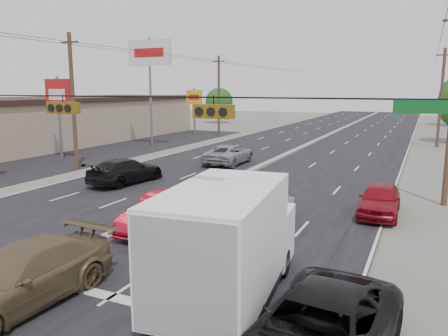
{
  "coord_description": "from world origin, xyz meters",
  "views": [
    {
      "loc": [
        11.37,
        -9.87,
        6.02
      ],
      "look_at": [
        2.58,
        9.07,
        2.2
      ],
      "focal_mm": 35.0,
      "sensor_mm": 36.0,
      "label": 1
    }
  ],
  "objects_px": {
    "queue_car_b": "(264,214)",
    "queue_car_e": "(380,200)",
    "tan_sedan": "(21,277)",
    "queue_car_a": "(248,187)",
    "tree_left_far": "(219,102)",
    "oncoming_far": "(229,154)",
    "utility_pole_left_c": "(219,96)",
    "pole_sign_billboard": "(150,60)",
    "box_truck": "(230,244)",
    "pole_sign_far": "(194,101)",
    "utility_pole_left_b": "(73,101)",
    "oncoming_near": "(126,171)",
    "black_suv": "(318,335)",
    "red_sedan": "(163,212)",
    "pole_sign_mid": "(58,99)",
    "utility_pole_right_c": "(441,97)"
  },
  "relations": [
    {
      "from": "tan_sedan",
      "to": "oncoming_near",
      "type": "relative_size",
      "value": 1.04
    },
    {
      "from": "pole_sign_far",
      "to": "black_suv",
      "type": "relative_size",
      "value": 1.02
    },
    {
      "from": "pole_sign_far",
      "to": "tree_left_far",
      "type": "bearing_deg",
      "value": 106.7
    },
    {
      "from": "tree_left_far",
      "to": "queue_car_e",
      "type": "relative_size",
      "value": 1.37
    },
    {
      "from": "red_sedan",
      "to": "queue_car_a",
      "type": "bearing_deg",
      "value": 80.91
    },
    {
      "from": "pole_sign_far",
      "to": "pole_sign_billboard",
      "type": "bearing_deg",
      "value": -82.87
    },
    {
      "from": "queue_car_e",
      "to": "oncoming_far",
      "type": "xyz_separation_m",
      "value": [
        -12.49,
        10.08,
        0.02
      ]
    },
    {
      "from": "pole_sign_far",
      "to": "red_sedan",
      "type": "distance_m",
      "value": 38.9
    },
    {
      "from": "utility_pole_left_b",
      "to": "pole_sign_far",
      "type": "distance_m",
      "value": 25.25
    },
    {
      "from": "utility_pole_left_b",
      "to": "queue_car_b",
      "type": "distance_m",
      "value": 19.91
    },
    {
      "from": "utility_pole_left_b",
      "to": "red_sedan",
      "type": "relative_size",
      "value": 2.08
    },
    {
      "from": "box_truck",
      "to": "queue_car_a",
      "type": "xyz_separation_m",
      "value": [
        -4.1,
        11.65,
        -1.18
      ]
    },
    {
      "from": "pole_sign_billboard",
      "to": "utility_pole_left_b",
      "type": "bearing_deg",
      "value": -81.25
    },
    {
      "from": "utility_pole_left_c",
      "to": "oncoming_near",
      "type": "relative_size",
      "value": 1.81
    },
    {
      "from": "pole_sign_billboard",
      "to": "tree_left_far",
      "type": "bearing_deg",
      "value": 103.19
    },
    {
      "from": "utility_pole_right_c",
      "to": "tan_sedan",
      "type": "bearing_deg",
      "value": -104.84
    },
    {
      "from": "pole_sign_billboard",
      "to": "tree_left_far",
      "type": "height_order",
      "value": "pole_sign_billboard"
    },
    {
      "from": "oncoming_near",
      "to": "oncoming_far",
      "type": "relative_size",
      "value": 0.98
    },
    {
      "from": "pole_sign_mid",
      "to": "tan_sedan",
      "type": "bearing_deg",
      "value": -47.23
    },
    {
      "from": "pole_sign_far",
      "to": "tree_left_far",
      "type": "distance_m",
      "value": 20.89
    },
    {
      "from": "red_sedan",
      "to": "box_truck",
      "type": "bearing_deg",
      "value": -41.48
    },
    {
      "from": "box_truck",
      "to": "red_sedan",
      "type": "distance_m",
      "value": 7.29
    },
    {
      "from": "utility_pole_right_c",
      "to": "black_suv",
      "type": "height_order",
      "value": "utility_pole_right_c"
    },
    {
      "from": "tree_left_far",
      "to": "oncoming_far",
      "type": "height_order",
      "value": "tree_left_far"
    },
    {
      "from": "queue_car_a",
      "to": "oncoming_far",
      "type": "bearing_deg",
      "value": 112.4
    },
    {
      "from": "tan_sedan",
      "to": "utility_pole_left_b",
      "type": "bearing_deg",
      "value": 132.11
    },
    {
      "from": "tan_sedan",
      "to": "queue_car_a",
      "type": "relative_size",
      "value": 1.55
    },
    {
      "from": "tan_sedan",
      "to": "queue_car_e",
      "type": "relative_size",
      "value": 1.28
    },
    {
      "from": "utility_pole_left_c",
      "to": "queue_car_e",
      "type": "height_order",
      "value": "utility_pole_left_c"
    },
    {
      "from": "pole_sign_mid",
      "to": "pole_sign_billboard",
      "type": "relative_size",
      "value": 0.64
    },
    {
      "from": "utility_pole_left_b",
      "to": "red_sedan",
      "type": "distance_m",
      "value": 17.44
    },
    {
      "from": "pole_sign_far",
      "to": "queue_car_b",
      "type": "bearing_deg",
      "value": -56.91
    },
    {
      "from": "tree_left_far",
      "to": "utility_pole_left_c",
      "type": "bearing_deg",
      "value": -64.59
    },
    {
      "from": "queue_car_b",
      "to": "queue_car_e",
      "type": "xyz_separation_m",
      "value": [
        4.28,
        4.41,
        0.06
      ]
    },
    {
      "from": "utility_pole_left_c",
      "to": "pole_sign_far",
      "type": "xyz_separation_m",
      "value": [
        -3.5,
        -0.0,
        -0.7
      ]
    },
    {
      "from": "box_truck",
      "to": "tan_sedan",
      "type": "distance_m",
      "value": 5.92
    },
    {
      "from": "oncoming_far",
      "to": "pole_sign_far",
      "type": "bearing_deg",
      "value": -55.53
    },
    {
      "from": "utility_pole_left_c",
      "to": "red_sedan",
      "type": "xyz_separation_m",
      "value": [
        13.9,
        -34.6,
        -4.32
      ]
    },
    {
      "from": "utility_pole_left_c",
      "to": "pole_sign_far",
      "type": "height_order",
      "value": "utility_pole_left_c"
    },
    {
      "from": "red_sedan",
      "to": "oncoming_far",
      "type": "height_order",
      "value": "red_sedan"
    },
    {
      "from": "pole_sign_mid",
      "to": "oncoming_near",
      "type": "bearing_deg",
      "value": -26.82
    },
    {
      "from": "oncoming_far",
      "to": "pole_sign_billboard",
      "type": "bearing_deg",
      "value": -29.48
    },
    {
      "from": "pole_sign_far",
      "to": "box_truck",
      "type": "relative_size",
      "value": 0.84
    },
    {
      "from": "box_truck",
      "to": "oncoming_near",
      "type": "relative_size",
      "value": 1.3
    },
    {
      "from": "utility_pole_left_b",
      "to": "pole_sign_mid",
      "type": "height_order",
      "value": "utility_pole_left_b"
    },
    {
      "from": "red_sedan",
      "to": "queue_car_a",
      "type": "height_order",
      "value": "red_sedan"
    },
    {
      "from": "tree_left_far",
      "to": "queue_car_e",
      "type": "height_order",
      "value": "tree_left_far"
    },
    {
      "from": "queue_car_e",
      "to": "oncoming_near",
      "type": "height_order",
      "value": "oncoming_near"
    },
    {
      "from": "utility_pole_left_c",
      "to": "queue_car_b",
      "type": "xyz_separation_m",
      "value": [
        17.82,
        -32.72,
        -4.4
      ]
    },
    {
      "from": "utility_pole_left_b",
      "to": "pole_sign_billboard",
      "type": "distance_m",
      "value": 13.68
    }
  ]
}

